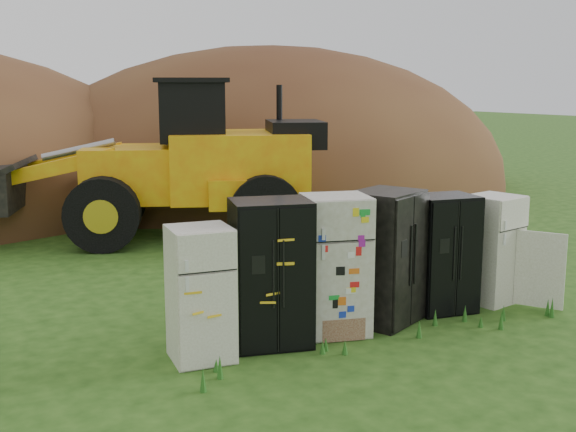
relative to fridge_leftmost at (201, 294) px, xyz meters
name	(u,v)px	position (x,y,z in m)	size (l,w,h in m)	color
ground	(363,325)	(2.45, 0.03, -0.83)	(120.00, 120.00, 0.00)	#214512
fridge_leftmost	(201,294)	(0.00, 0.00, 0.00)	(0.73, 0.70, 1.65)	white
fridge_black_side	(271,273)	(0.99, 0.04, 0.12)	(0.99, 0.78, 1.89)	black
fridge_sticker	(336,265)	(1.96, 0.01, 0.11)	(0.84, 0.78, 1.88)	silver
fridge_dark_mid	(385,257)	(2.81, 0.03, 0.11)	(0.96, 0.78, 1.88)	black
fridge_black_right	(443,253)	(3.89, 0.04, 0.04)	(0.87, 0.72, 1.74)	black
fridge_open_door	(492,249)	(4.85, 0.01, 0.01)	(0.76, 0.70, 1.67)	white
wheel_loader	(153,159)	(1.88, 7.08, 0.91)	(7.17, 2.91, 3.47)	yellow
dirt_mound_right	(273,188)	(7.81, 12.63, -0.83)	(16.84, 12.35, 9.10)	#4D2919
dirt_mound_back	(106,181)	(3.57, 17.14, -0.83)	(16.64, 11.09, 6.21)	#4D2919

